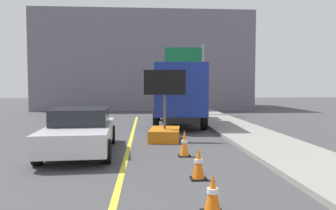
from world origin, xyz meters
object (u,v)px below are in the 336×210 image
Objects in this scene: arrow_board_trailer at (165,128)px; box_truck at (178,93)px; traffic_cone_far_lane at (199,163)px; traffic_cone_curbside at (184,144)px; pickup_car at (81,130)px; highway_guide_sign at (192,67)px; traffic_cone_mid_lane at (213,194)px.

box_truck reaches higher than arrow_board_trailer.
traffic_cone_far_lane is 0.94× the size of traffic_cone_curbside.
pickup_car is at bearing -118.63° from box_truck.
traffic_cone_curbside reaches higher than traffic_cone_far_lane.
pickup_car reaches higher than traffic_cone_curbside.
highway_guide_sign reaches higher than traffic_cone_mid_lane.
arrow_board_trailer is 3.48m from pickup_car.
box_truck is 9.06× the size of traffic_cone_curbside.
traffic_cone_curbside is at bearing -99.14° from highway_guide_sign.
pickup_car is 6.38× the size of traffic_cone_far_lane.
arrow_board_trailer is 3.69× the size of traffic_cone_far_lane.
box_truck is 1.40× the size of highway_guide_sign.
pickup_car is at bearing -112.99° from highway_guide_sign.
box_truck is 12.18m from traffic_cone_mid_lane.
arrow_board_trailer reaches higher than traffic_cone_far_lane.
highway_guide_sign reaches higher than arrow_board_trailer.
box_truck is 10.22m from traffic_cone_far_lane.
pickup_car reaches higher than traffic_cone_far_lane.
box_truck is (1.02, 4.84, 1.25)m from arrow_board_trailer.
highway_guide_sign is at bearing 82.32° from traffic_cone_far_lane.
highway_guide_sign is (2.56, 10.45, 2.94)m from arrow_board_trailer.
arrow_board_trailer is at bearing -103.74° from highway_guide_sign.
traffic_cone_curbside is at bearing 89.08° from traffic_cone_mid_lane.
traffic_cone_mid_lane is at bearing -58.88° from pickup_car.
traffic_cone_far_lane is at bearing 87.19° from traffic_cone_mid_lane.
traffic_cone_curbside is (-0.61, -7.73, -1.34)m from box_truck.
box_truck reaches higher than pickup_car.
box_truck is 9.61× the size of traffic_cone_far_lane.
traffic_cone_mid_lane is at bearing -87.31° from arrow_board_trailer.
highway_guide_sign is (1.54, 5.61, 1.70)m from box_truck.
highway_guide_sign is 7.38× the size of traffic_cone_mid_lane.
traffic_cone_mid_lane is (0.34, -7.24, -0.15)m from arrow_board_trailer.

